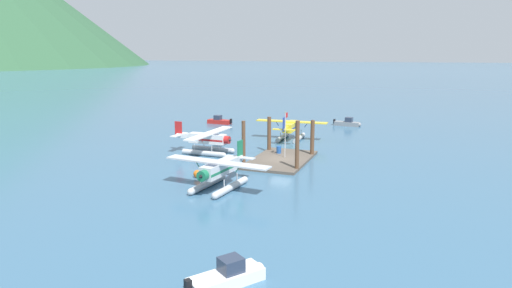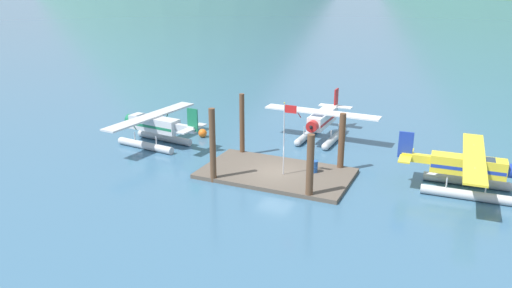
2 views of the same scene
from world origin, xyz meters
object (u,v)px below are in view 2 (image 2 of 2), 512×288
object	(u,v)px
fuel_drum	(314,166)
seaplane_white_bow_centre	(322,123)
mooring_buoy	(203,133)
flagpole	(286,130)
seaplane_silver_port_fwd	(154,128)
seaplane_yellow_stbd_fwd	(468,171)

from	to	relation	value
fuel_drum	seaplane_white_bow_centre	distance (m)	8.92
fuel_drum	mooring_buoy	bearing A→B (deg)	158.54
flagpole	seaplane_white_bow_centre	distance (m)	10.22
fuel_drum	seaplane_silver_port_fwd	world-z (taller)	seaplane_silver_port_fwd
seaplane_silver_port_fwd	seaplane_white_bow_centre	distance (m)	14.84
fuel_drum	mooring_buoy	size ratio (longest dim) A/B	1.13
mooring_buoy	seaplane_white_bow_centre	bearing A→B (deg)	20.78
seaplane_yellow_stbd_fwd	flagpole	bearing A→B (deg)	-167.10
flagpole	seaplane_silver_port_fwd	world-z (taller)	flagpole
mooring_buoy	seaplane_yellow_stbd_fwd	size ratio (longest dim) A/B	0.07
flagpole	fuel_drum	bearing A→B (deg)	37.53
mooring_buoy	seaplane_white_bow_centre	size ratio (longest dim) A/B	0.07
seaplane_yellow_stbd_fwd	seaplane_silver_port_fwd	bearing A→B (deg)	-179.29
flagpole	mooring_buoy	distance (m)	12.56
flagpole	mooring_buoy	bearing A→B (deg)	149.55
flagpole	mooring_buoy	xyz separation A→B (m)	(-10.45, 6.14, -3.32)
seaplane_silver_port_fwd	seaplane_yellow_stbd_fwd	world-z (taller)	same
flagpole	seaplane_silver_port_fwd	distance (m)	13.50
fuel_drum	seaplane_silver_port_fwd	xyz separation A→B (m)	(-14.85, 1.13, 0.84)
fuel_drum	mooring_buoy	world-z (taller)	fuel_drum
seaplane_silver_port_fwd	flagpole	bearing A→B (deg)	-10.68
flagpole	seaplane_white_bow_centre	bearing A→B (deg)	91.77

